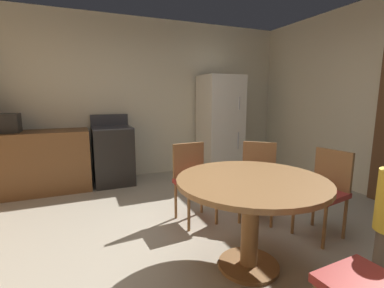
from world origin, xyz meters
TOP-DOWN VIEW (x-y plane):
  - ground_plane at (0.00, 0.00)m, footprint 14.00×14.00m
  - wall_back at (0.00, 2.88)m, footprint 5.79×0.12m
  - kitchen_counter at (-1.73, 2.48)m, footprint 1.74×0.60m
  - oven_range at (-0.50, 2.48)m, footprint 0.60×0.60m
  - refrigerator at (1.40, 2.43)m, footprint 0.68×0.68m
  - microwave at (-1.96, 2.48)m, footprint 0.44×0.32m
  - dining_table at (0.24, -0.24)m, footprint 1.19×1.19m
  - chair_northeast at (0.88, 0.55)m, footprint 0.56×0.56m
  - chair_east at (1.24, -0.07)m, footprint 0.46×0.46m
  - chair_north at (0.17, 0.77)m, footprint 0.43×0.43m

SIDE VIEW (x-z plane):
  - ground_plane at x=0.00m, z-range 0.00..0.00m
  - kitchen_counter at x=-1.73m, z-range 0.00..0.90m
  - oven_range at x=-0.50m, z-range -0.08..1.02m
  - chair_northeast at x=0.88m, z-range 0.07..0.94m
  - chair_east at x=1.24m, z-range 0.07..0.94m
  - chair_north at x=0.17m, z-range 0.07..0.94m
  - dining_table at x=0.24m, z-range 0.22..0.98m
  - refrigerator at x=1.40m, z-range 0.00..1.76m
  - microwave at x=-1.96m, z-range 0.90..1.16m
  - wall_back at x=0.00m, z-range 0.00..2.70m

